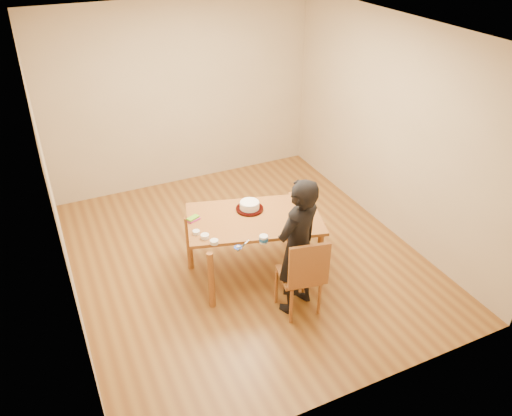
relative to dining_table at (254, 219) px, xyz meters
name	(u,v)px	position (x,y,z in m)	size (l,w,h in m)	color
room_shell	(232,146)	(0.02, 0.64, 0.62)	(4.00, 4.50, 2.70)	brown
dining_table	(254,219)	(0.00, 0.00, 0.00)	(1.48, 0.88, 0.04)	brown
dining_chair	(299,275)	(0.15, -0.78, -0.28)	(0.39, 0.39, 0.04)	brown
cake_plate	(250,209)	(0.02, 0.17, 0.03)	(0.31, 0.31, 0.02)	#AE0E0B
cake	(250,205)	(0.02, 0.17, 0.08)	(0.22, 0.22, 0.07)	white
frosting_dome	(250,202)	(0.02, 0.17, 0.13)	(0.22, 0.22, 0.03)	white
frosting_tub	(264,239)	(-0.11, -0.47, 0.06)	(0.09, 0.09, 0.08)	white
frosting_lid	(238,247)	(-0.39, -0.45, 0.02)	(0.09, 0.09, 0.01)	#1933A8
frosting_dollop	(238,246)	(-0.39, -0.45, 0.03)	(0.04, 0.04, 0.02)	white
ramekin_green	(214,242)	(-0.58, -0.28, 0.04)	(0.09, 0.09, 0.04)	white
ramekin_yellow	(196,232)	(-0.69, -0.03, 0.04)	(0.08, 0.08, 0.04)	white
ramekin_multi	(205,236)	(-0.63, -0.15, 0.04)	(0.09, 0.09, 0.04)	white
candy_box_pink	(194,220)	(-0.63, 0.23, 0.03)	(0.14, 0.07, 0.02)	#E53693
candy_box_green	(193,218)	(-0.64, 0.23, 0.05)	(0.13, 0.07, 0.02)	#1B9321
spatula	(241,247)	(-0.36, -0.46, 0.02)	(0.15, 0.01, 0.01)	black
person	(298,247)	(0.15, -0.73, 0.04)	(0.56, 0.37, 1.55)	black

